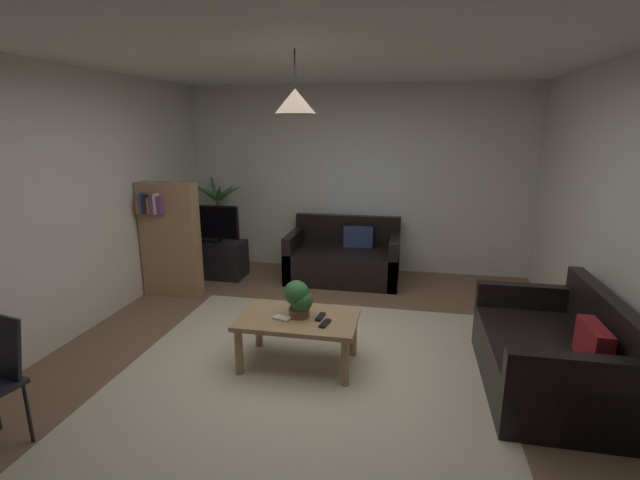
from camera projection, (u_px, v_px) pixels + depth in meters
name	position (u px, v px, depth m)	size (l,w,h in m)	color
floor	(313.00, 363.00, 4.03)	(4.85, 5.63, 0.02)	brown
rug	(309.00, 373.00, 3.84)	(3.15, 3.09, 0.01)	beige
wall_back	(355.00, 180.00, 6.41)	(4.97, 0.06, 2.61)	silver
wall_left	(54.00, 209.00, 4.18)	(0.06, 5.63, 2.61)	silver
ceiling	(312.00, 47.00, 3.39)	(4.85, 5.63, 0.02)	white
window_pane	(361.00, 193.00, 6.41)	(1.08, 0.01, 0.94)	white
couch_under_window	(344.00, 260.00, 6.17)	(1.48, 0.89, 0.82)	black
couch_right_side	(550.00, 358.00, 3.55)	(0.89, 1.46, 0.82)	black
coffee_table	(298.00, 325.00, 3.91)	(1.02, 0.63, 0.45)	#A87F56
book_on_table_0	(282.00, 318.00, 3.85)	(0.14, 0.09, 0.02)	beige
remote_on_table_0	(325.00, 323.00, 3.74)	(0.05, 0.16, 0.02)	black
remote_on_table_1	(320.00, 317.00, 3.87)	(0.05, 0.16, 0.02)	black
potted_plant_on_table	(299.00, 298.00, 3.86)	(0.25, 0.21, 0.33)	brown
tv_stand	(213.00, 259.00, 6.29)	(0.90, 0.44, 0.50)	black
tv	(210.00, 223.00, 6.14)	(0.81, 0.16, 0.51)	black
potted_palm_corner	(219.00, 226.00, 6.68)	(0.91, 0.73, 1.41)	brown
bookshelf_corner	(170.00, 238.00, 5.48)	(0.70, 0.31, 1.40)	#A87F56
pendant_lamp	(295.00, 101.00, 3.45)	(0.32, 0.32, 0.47)	black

